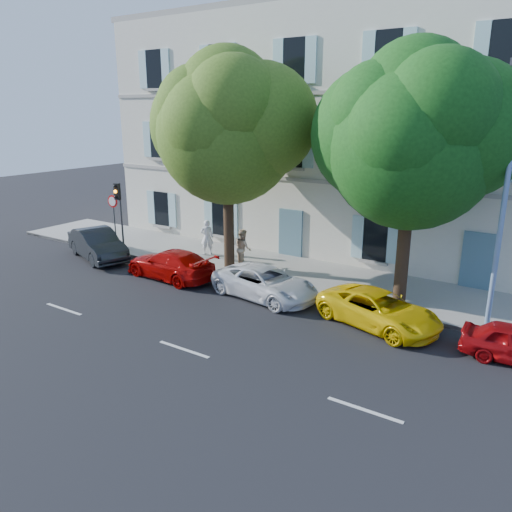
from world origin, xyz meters
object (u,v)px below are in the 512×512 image
Objects in this scene: tree_left at (227,134)px; tree_right at (412,146)px; road_sign at (113,210)px; pedestrian_b at (243,248)px; street_lamp at (506,186)px; car_dark_sedan at (98,244)px; traffic_light at (119,202)px; car_yellow_supercar at (379,309)px; car_red_coupe at (171,264)px; car_white_coupe at (265,283)px; pedestrian_a at (207,237)px.

tree_right is at bearing 0.60° from tree_left.
road_sign reaches higher than pedestrian_b.
tree_left reaches higher than pedestrian_b.
tree_left is 1.11× the size of street_lamp.
car_dark_sedan is 2.39m from traffic_light.
car_yellow_supercar is 2.47× the size of pedestrian_b.
car_red_coupe is at bearing 91.89° from pedestrian_b.
car_white_coupe is 0.49× the size of tree_right.
car_yellow_supercar is at bearing -83.90° from car_white_coupe.
car_red_coupe is at bearing -173.56° from street_lamp.
pedestrian_b is (-10.84, 1.36, -3.95)m from street_lamp.
car_red_coupe is 13.62m from street_lamp.
tree_right is at bearing 15.25° from car_yellow_supercar.
road_sign is at bearing 36.64° from car_dark_sedan.
tree_left is 5.30× the size of pedestrian_a.
tree_right is 15.71m from road_sign.
tree_right is 2.60× the size of traffic_light.
tree_left is 5.85m from pedestrian_a.
car_dark_sedan is at bearing -73.27° from road_sign.
car_dark_sedan is 1.02× the size of car_red_coupe.
traffic_light is at bearing 47.20° from pedestrian_b.
tree_right reaches higher than road_sign.
tree_right reaches higher than traffic_light.
road_sign is (-0.48, 1.60, 1.43)m from car_dark_sedan.
car_white_coupe is 1.59× the size of road_sign.
tree_left reaches higher than pedestrian_a.
car_red_coupe is at bearing -166.39° from tree_right.
tree_right is at bearing 107.47° from car_red_coupe.
street_lamp is at bearing -149.90° from pedestrian_b.
tree_right is at bearing 136.71° from pedestrian_a.
car_dark_sedan is at bearing -163.55° from tree_left.
car_yellow_supercar is at bearing -70.49° from car_dark_sedan.
pedestrian_b is (6.88, 1.21, -1.66)m from traffic_light.
tree_right is 1.07× the size of street_lamp.
car_red_coupe is 2.52× the size of pedestrian_a.
street_lamp reaches higher than traffic_light.
traffic_light reaches higher than car_dark_sedan.
car_yellow_supercar is 9.97m from tree_left.
car_red_coupe is 6.22m from tree_left.
car_dark_sedan is 8.92m from tree_left.
pedestrian_a is (-13.58, 2.10, -3.95)m from street_lamp.
traffic_light reaches higher than pedestrian_b.
street_lamp is (17.98, 1.21, 4.24)m from car_dark_sedan.
road_sign is at bearing -176.88° from tree_left.
road_sign is 0.33× the size of street_lamp.
car_red_coupe is 0.48× the size of tree_left.
car_dark_sedan is 15.80m from tree_right.
tree_left is at bearing 91.21° from car_yellow_supercar.
car_dark_sedan is 5.51m from pedestrian_a.
traffic_light is at bearing 179.53° from street_lamp.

